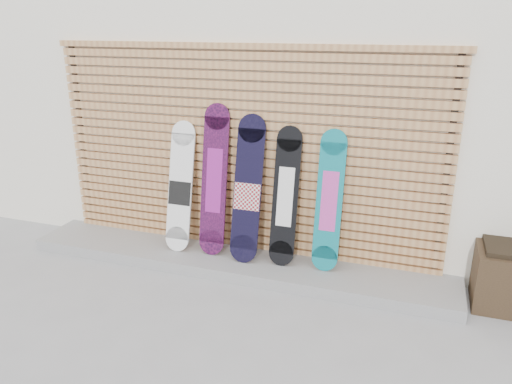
# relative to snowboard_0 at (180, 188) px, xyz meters

# --- Properties ---
(ground) EXTENTS (80.00, 80.00, 0.00)m
(ground) POSITION_rel_snowboard_0_xyz_m (0.79, -0.77, -0.80)
(ground) COLOR gray
(ground) RESTS_ON ground
(building) EXTENTS (12.00, 5.00, 3.60)m
(building) POSITION_rel_snowboard_0_xyz_m (1.29, 2.73, 1.00)
(building) COLOR white
(building) RESTS_ON ground
(concrete_step) EXTENTS (4.60, 0.70, 0.12)m
(concrete_step) POSITION_rel_snowboard_0_xyz_m (0.64, -0.09, -0.74)
(concrete_step) COLOR gray
(concrete_step) RESTS_ON ground
(slat_wall) EXTENTS (4.26, 0.08, 2.29)m
(slat_wall) POSITION_rel_snowboard_0_xyz_m (0.64, 0.20, 0.41)
(slat_wall) COLOR #B57C4B
(slat_wall) RESTS_ON ground
(snowboard_0) EXTENTS (0.27, 0.35, 1.38)m
(snowboard_0) POSITION_rel_snowboard_0_xyz_m (0.00, 0.00, 0.00)
(snowboard_0) COLOR white
(snowboard_0) RESTS_ON concrete_step
(snowboard_1) EXTENTS (0.28, 0.31, 1.59)m
(snowboard_1) POSITION_rel_snowboard_0_xyz_m (0.39, 0.02, 0.11)
(snowboard_1) COLOR black
(snowboard_1) RESTS_ON concrete_step
(snowboard_2) EXTENTS (0.30, 0.37, 1.50)m
(snowboard_2) POSITION_rel_snowboard_0_xyz_m (0.77, -0.01, 0.06)
(snowboard_2) COLOR black
(snowboard_2) RESTS_ON concrete_step
(snowboard_3) EXTENTS (0.26, 0.31, 1.40)m
(snowboard_3) POSITION_rel_snowboard_0_xyz_m (1.17, 0.02, 0.02)
(snowboard_3) COLOR black
(snowboard_3) RESTS_ON concrete_step
(snowboard_4) EXTENTS (0.26, 0.28, 1.40)m
(snowboard_4) POSITION_rel_snowboard_0_xyz_m (1.61, 0.04, 0.02)
(snowboard_4) COLOR #0D7480
(snowboard_4) RESTS_ON concrete_step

